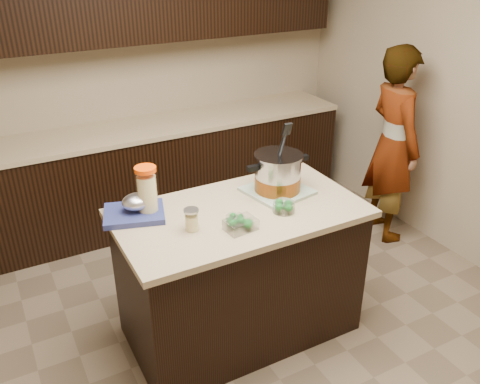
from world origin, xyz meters
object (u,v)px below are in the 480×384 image
at_px(island, 240,273).
at_px(stock_pot, 278,175).
at_px(person, 393,145).
at_px(lemonade_pitcher, 147,194).

distance_m(island, stock_pot, 0.66).
bearing_deg(person, lemonade_pitcher, 109.79).
distance_m(island, person, 1.81).
bearing_deg(island, person, 16.97).
distance_m(stock_pot, lemonade_pitcher, 0.81).
distance_m(stock_pot, person, 1.46).
height_order(stock_pot, lemonade_pitcher, stock_pot).
distance_m(island, lemonade_pitcher, 0.79).
bearing_deg(island, lemonade_pitcher, 157.93).
xyz_separation_m(stock_pot, lemonade_pitcher, (-0.81, 0.10, 0.02)).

